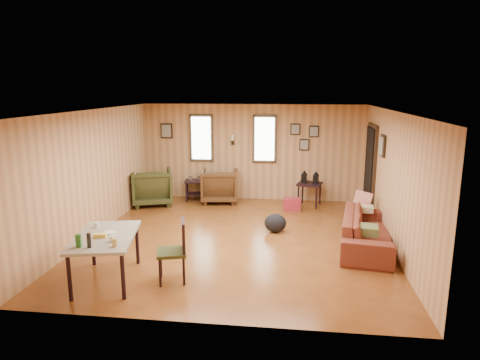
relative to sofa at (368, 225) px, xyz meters
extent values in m
cube|color=brown|center=(-2.35, 0.17, -0.43)|extent=(5.50, 6.00, 0.02)
cube|color=#997C5B|center=(-2.35, 0.17, 1.99)|extent=(5.50, 6.00, 0.02)
cube|color=tan|center=(-2.35, 3.18, 0.78)|extent=(5.50, 0.02, 2.40)
cube|color=tan|center=(-2.35, -2.84, 0.78)|extent=(5.50, 0.02, 2.40)
cube|color=tan|center=(-5.11, 0.17, 0.78)|extent=(0.02, 6.00, 2.40)
cube|color=tan|center=(0.41, 0.17, 0.78)|extent=(0.02, 6.00, 2.40)
cube|color=black|center=(-3.65, 3.14, 1.13)|extent=(0.60, 0.05, 1.20)
cube|color=#E0F2D1|center=(-3.65, 3.10, 1.13)|extent=(0.48, 0.04, 1.06)
cube|color=black|center=(-2.05, 3.14, 1.13)|extent=(0.60, 0.05, 1.20)
cube|color=#E0F2D1|center=(-2.05, 3.10, 1.13)|extent=(0.48, 0.04, 1.06)
cube|color=black|center=(-2.85, 3.12, 1.03)|extent=(0.07, 0.05, 0.12)
cylinder|color=silver|center=(-2.85, 3.06, 1.16)|extent=(0.07, 0.07, 0.14)
cube|color=black|center=(0.37, 2.12, 0.58)|extent=(0.06, 1.00, 2.05)
cube|color=black|center=(0.33, 2.12, 0.58)|extent=(0.04, 0.82, 1.90)
cube|color=black|center=(-1.30, 3.14, 1.38)|extent=(0.24, 0.04, 0.28)
cube|color=#9E998C|center=(-1.30, 3.11, 1.38)|extent=(0.19, 0.02, 0.22)
cube|color=black|center=(-0.85, 3.14, 1.33)|extent=(0.24, 0.04, 0.28)
cube|color=#9E998C|center=(-0.85, 3.11, 1.33)|extent=(0.19, 0.02, 0.22)
cube|color=black|center=(-1.07, 3.14, 1.00)|extent=(0.24, 0.04, 0.28)
cube|color=#9E998C|center=(-1.07, 3.11, 1.00)|extent=(0.19, 0.02, 0.22)
cube|color=black|center=(-4.55, 3.14, 1.30)|extent=(0.30, 0.04, 0.38)
cube|color=#9E998C|center=(-4.55, 3.11, 1.30)|extent=(0.24, 0.02, 0.31)
cube|color=black|center=(0.37, 1.02, 1.28)|extent=(0.04, 0.34, 0.42)
cube|color=#9E998C|center=(0.34, 1.02, 1.28)|extent=(0.02, 0.27, 0.34)
imported|color=maroon|center=(0.00, 0.00, 0.00)|extent=(0.94, 2.20, 0.83)
imported|color=#462B15|center=(-3.13, 2.76, 0.04)|extent=(0.97, 0.92, 0.90)
imported|color=#313518|center=(-4.73, 2.33, 0.06)|extent=(1.17, 1.14, 0.96)
cube|color=black|center=(-3.77, 2.83, 0.08)|extent=(0.56, 0.52, 0.04)
cube|color=black|center=(-3.77, 2.83, -0.25)|extent=(0.51, 0.47, 0.03)
cylinder|color=black|center=(-3.95, 2.62, -0.17)|extent=(0.04, 0.04, 0.49)
cylinder|color=black|center=(-3.54, 2.68, -0.17)|extent=(0.04, 0.04, 0.49)
cylinder|color=black|center=(-4.00, 2.98, -0.17)|extent=(0.04, 0.04, 0.49)
cylinder|color=black|center=(-3.59, 3.04, -0.17)|extent=(0.04, 0.04, 0.49)
cube|color=#4C3932|center=(-3.88, 2.81, 0.16)|extent=(0.09, 0.03, 0.12)
cube|color=#4C3932|center=(-3.68, 2.84, 0.16)|extent=(0.08, 0.03, 0.11)
cube|color=black|center=(-0.93, 2.66, 0.13)|extent=(0.66, 0.66, 0.04)
cylinder|color=black|center=(-1.19, 2.50, -0.14)|extent=(0.05, 0.05, 0.54)
cylinder|color=black|center=(-0.77, 2.40, -0.14)|extent=(0.05, 0.05, 0.54)
cylinder|color=black|center=(-1.08, 2.92, -0.14)|extent=(0.05, 0.05, 0.54)
cylinder|color=black|center=(-0.66, 2.82, -0.14)|extent=(0.05, 0.05, 0.54)
cube|color=black|center=(-1.06, 2.70, 0.25)|extent=(0.15, 0.15, 0.19)
cone|color=black|center=(-1.06, 2.70, 0.40)|extent=(0.20, 0.20, 0.11)
cube|color=black|center=(-0.79, 2.62, 0.25)|extent=(0.15, 0.15, 0.19)
cone|color=black|center=(-0.79, 2.62, 0.40)|extent=(0.20, 0.20, 0.11)
cube|color=maroon|center=(-1.34, 2.25, -0.28)|extent=(0.40, 0.30, 0.28)
ellipsoid|color=black|center=(-1.66, 0.62, -0.23)|extent=(0.48, 0.40, 0.37)
cube|color=#545C33|center=(-0.14, -0.48, 0.08)|extent=(0.48, 0.41, 0.14)
cube|color=red|center=(0.07, 1.14, 0.17)|extent=(0.40, 0.15, 0.39)
cube|color=tan|center=(0.06, 0.87, 0.06)|extent=(0.41, 0.33, 0.11)
cube|color=gray|center=(-4.03, -1.84, 0.27)|extent=(1.08, 1.52, 0.05)
cylinder|color=black|center=(-4.26, -2.50, -0.08)|extent=(0.06, 0.06, 0.66)
cylinder|color=black|center=(-3.57, -2.36, -0.08)|extent=(0.06, 0.06, 0.66)
cylinder|color=black|center=(-4.49, -1.33, -0.08)|extent=(0.06, 0.06, 0.66)
cylinder|color=black|center=(-3.81, -1.19, -0.08)|extent=(0.06, 0.06, 0.66)
cylinder|color=silver|center=(-3.81, -2.08, 0.33)|extent=(0.09, 0.09, 0.08)
cylinder|color=silver|center=(-4.30, -1.52, 0.33)|extent=(0.09, 0.09, 0.08)
cube|color=#225920|center=(-4.18, -2.32, 0.38)|extent=(0.08, 0.08, 0.17)
cylinder|color=black|center=(-4.03, -2.33, 0.39)|extent=(0.06, 0.06, 0.20)
cylinder|color=tan|center=(-3.71, -2.25, 0.34)|extent=(0.08, 0.08, 0.11)
cylinder|color=silver|center=(-4.00, -1.75, 0.30)|extent=(0.22, 0.22, 0.02)
cube|color=gold|center=(-4.06, -1.94, 0.32)|extent=(0.18, 0.10, 0.06)
cube|color=#313518|center=(-3.07, -1.74, 0.03)|extent=(0.51, 0.51, 0.05)
cube|color=black|center=(-2.90, -1.69, 0.28)|extent=(0.14, 0.39, 0.46)
cylinder|color=black|center=(-3.19, -1.95, -0.20)|extent=(0.04, 0.04, 0.44)
cylinder|color=black|center=(-2.87, -1.86, -0.20)|extent=(0.04, 0.04, 0.44)
cylinder|color=black|center=(-3.28, -1.62, -0.20)|extent=(0.04, 0.04, 0.44)
cylinder|color=black|center=(-2.96, -1.53, -0.20)|extent=(0.04, 0.04, 0.44)
camera|label=1|loc=(-1.36, -7.44, 2.39)|focal=32.00mm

